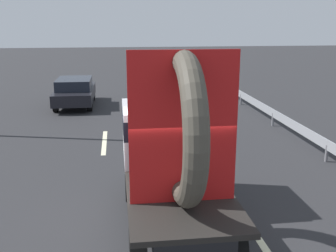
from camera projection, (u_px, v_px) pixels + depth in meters
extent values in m
plane|color=#28282B|center=(159.00, 227.00, 8.60)|extent=(120.00, 120.00, 0.00)
cylinder|color=black|center=(131.00, 183.00, 9.77)|extent=(0.28, 0.90, 0.90)
cylinder|color=black|center=(200.00, 180.00, 9.98)|extent=(0.28, 0.90, 0.90)
cylinder|color=black|center=(138.00, 250.00, 6.92)|extent=(0.28, 0.90, 0.90)
cylinder|color=black|center=(234.00, 243.00, 7.13)|extent=(0.28, 0.90, 0.90)
cube|color=black|center=(174.00, 188.00, 8.37)|extent=(1.30, 4.78, 0.25)
cube|color=silver|center=(166.00, 133.00, 9.56)|extent=(2.00, 1.88, 1.35)
cube|color=black|center=(166.00, 121.00, 9.44)|extent=(2.02, 1.79, 0.44)
cube|color=black|center=(181.00, 200.00, 7.43)|extent=(2.00, 2.90, 0.10)
cube|color=black|center=(171.00, 146.00, 8.62)|extent=(1.80, 0.08, 1.10)
torus|color=#474238|center=(183.00, 129.00, 6.93)|extent=(0.41, 2.71, 2.71)
cube|color=red|center=(183.00, 129.00, 6.93)|extent=(1.90, 0.03, 2.71)
cylinder|color=black|center=(63.00, 95.00, 21.98)|extent=(0.23, 0.67, 0.67)
cylinder|color=black|center=(93.00, 94.00, 22.18)|extent=(0.23, 0.67, 0.67)
cylinder|color=black|center=(56.00, 105.00, 19.30)|extent=(0.23, 0.67, 0.67)
cylinder|color=black|center=(90.00, 104.00, 19.50)|extent=(0.23, 0.67, 0.67)
cube|color=black|center=(75.00, 94.00, 20.66)|extent=(1.87, 4.36, 0.57)
cube|color=black|center=(74.00, 84.00, 20.43)|extent=(1.68, 2.44, 0.52)
cube|color=gray|center=(296.00, 127.00, 14.55)|extent=(0.06, 17.72, 0.32)
cylinder|color=slate|center=(327.00, 153.00, 12.49)|extent=(0.10, 0.10, 0.55)
cylinder|color=slate|center=(273.00, 120.00, 16.74)|extent=(0.10, 0.10, 0.55)
cylinder|color=slate|center=(241.00, 100.00, 20.99)|extent=(0.10, 0.10, 0.55)
cube|color=beige|center=(104.00, 142.00, 14.57)|extent=(0.16, 2.97, 0.01)
cube|color=beige|center=(196.00, 144.00, 14.33)|extent=(0.16, 2.38, 0.01)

